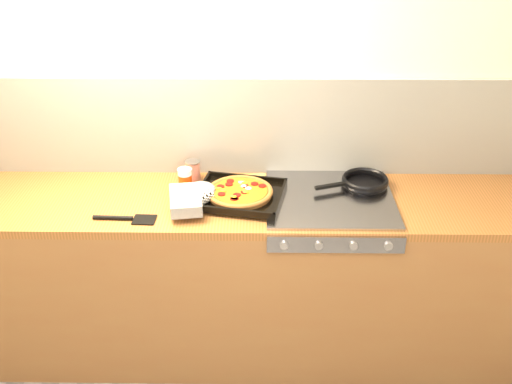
{
  "coord_description": "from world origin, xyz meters",
  "views": [
    {
      "loc": [
        0.13,
        -1.38,
        2.29
      ],
      "look_at": [
        0.1,
        1.08,
        0.95
      ],
      "focal_mm": 42.0,
      "sensor_mm": 36.0,
      "label": 1
    }
  ],
  "objects_px": {
    "pizza_on_tray": "(225,194)",
    "tomato_can": "(193,171)",
    "frying_pan": "(364,182)",
    "juice_glass": "(185,179)"
  },
  "relations": [
    {
      "from": "pizza_on_tray",
      "to": "juice_glass",
      "type": "height_order",
      "value": "juice_glass"
    },
    {
      "from": "tomato_can",
      "to": "frying_pan",
      "type": "bearing_deg",
      "value": -5.02
    },
    {
      "from": "pizza_on_tray",
      "to": "frying_pan",
      "type": "height_order",
      "value": "pizza_on_tray"
    },
    {
      "from": "pizza_on_tray",
      "to": "tomato_can",
      "type": "relative_size",
      "value": 5.26
    },
    {
      "from": "tomato_can",
      "to": "juice_glass",
      "type": "xyz_separation_m",
      "value": [
        -0.03,
        -0.1,
        0.0
      ]
    },
    {
      "from": "pizza_on_tray",
      "to": "tomato_can",
      "type": "height_order",
      "value": "tomato_can"
    },
    {
      "from": "frying_pan",
      "to": "juice_glass",
      "type": "xyz_separation_m",
      "value": [
        -0.87,
        -0.03,
        0.02
      ]
    },
    {
      "from": "pizza_on_tray",
      "to": "tomato_can",
      "type": "bearing_deg",
      "value": 128.09
    },
    {
      "from": "frying_pan",
      "to": "juice_glass",
      "type": "bearing_deg",
      "value": -178.02
    },
    {
      "from": "pizza_on_tray",
      "to": "juice_glass",
      "type": "bearing_deg",
      "value": 149.51
    }
  ]
}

